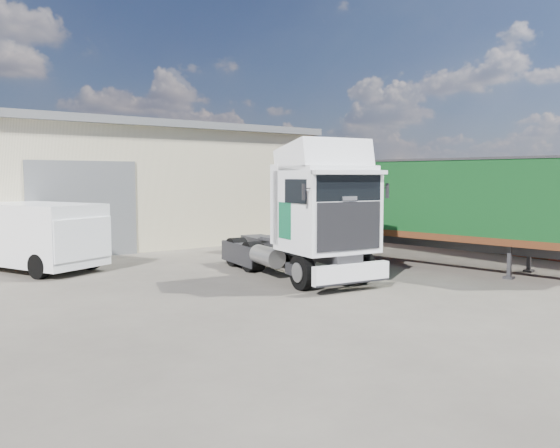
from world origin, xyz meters
TOP-DOWN VIEW (x-y plane):
  - ground at (0.00, 0.00)m, footprint 120.00×120.00m
  - brick_boundary_wall at (11.50, 6.00)m, footprint 0.35×26.00m
  - tractor_unit at (2.05, 1.64)m, footprint 3.06×6.31m
  - box_trailer at (7.05, 1.90)m, footprint 4.14×11.05m
  - panel_van at (-4.12, 8.37)m, footprint 4.08×5.70m

SIDE VIEW (x-z plane):
  - ground at x=0.00m, z-range 0.00..0.00m
  - panel_van at x=-4.12m, z-range 0.04..2.20m
  - brick_boundary_wall at x=11.50m, z-range 0.00..2.50m
  - tractor_unit at x=2.05m, z-range -0.32..3.73m
  - box_trailer at x=7.05m, z-range 0.39..3.99m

